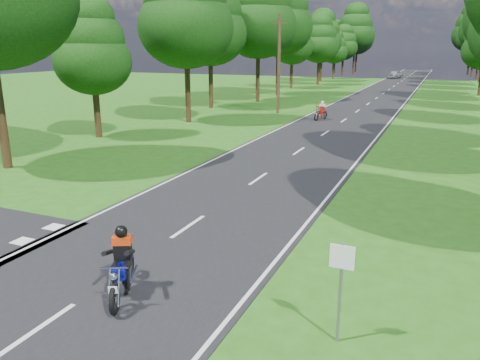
% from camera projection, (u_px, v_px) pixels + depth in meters
% --- Properties ---
extents(ground, '(160.00, 160.00, 0.00)m').
position_uv_depth(ground, '(152.00, 252.00, 12.75)').
color(ground, '#245112').
rests_on(ground, ground).
extents(main_road, '(7.00, 140.00, 0.02)m').
position_uv_depth(main_road, '(383.00, 93.00, 56.89)').
color(main_road, black).
rests_on(main_road, ground).
extents(road_markings, '(7.40, 140.00, 0.01)m').
position_uv_depth(road_markings, '(380.00, 95.00, 55.28)').
color(road_markings, silver).
rests_on(road_markings, main_road).
extents(treeline, '(40.00, 115.35, 14.78)m').
position_uv_depth(treeline, '(409.00, 26.00, 62.98)').
color(treeline, black).
rests_on(treeline, ground).
extents(telegraph_pole, '(1.20, 0.26, 8.00)m').
position_uv_depth(telegraph_pole, '(279.00, 64.00, 38.65)').
color(telegraph_pole, '#382616').
rests_on(telegraph_pole, ground).
extents(road_sign, '(0.45, 0.07, 2.00)m').
position_uv_depth(road_sign, '(341.00, 277.00, 8.50)').
color(road_sign, slate).
rests_on(road_sign, ground).
extents(rider_near_blue, '(1.37, 1.97, 1.57)m').
position_uv_depth(rider_near_blue, '(121.00, 262.00, 10.31)').
color(rider_near_blue, '#0C1188').
rests_on(rider_near_blue, main_road).
extents(rider_far_red, '(0.96, 1.81, 1.43)m').
position_uv_depth(rider_far_red, '(321.00, 111.00, 35.76)').
color(rider_far_red, '#AE0D18').
rests_on(rider_far_red, main_road).
extents(distant_car, '(2.79, 4.43, 1.41)m').
position_uv_depth(distant_car, '(395.00, 74.00, 84.82)').
color(distant_car, '#AAADB2').
rests_on(distant_car, main_road).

